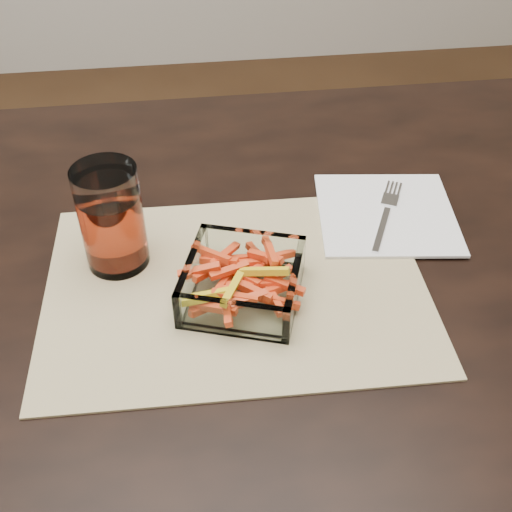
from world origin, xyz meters
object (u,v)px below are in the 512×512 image
object	(u,v)px
tumbler	(112,221)
glass_bowl	(243,284)
fork	(386,212)
dining_table	(209,319)

from	to	relation	value
tumbler	glass_bowl	bearing A→B (deg)	-29.93
fork	tumbler	bearing A→B (deg)	-147.08
glass_bowl	dining_table	bearing A→B (deg)	126.07
fork	glass_bowl	bearing A→B (deg)	-122.72
dining_table	fork	world-z (taller)	fork
dining_table	tumbler	bearing A→B (deg)	164.83
glass_bowl	fork	bearing A→B (deg)	31.63
tumbler	fork	world-z (taller)	tumbler
dining_table	glass_bowl	distance (m)	0.13
glass_bowl	tumbler	world-z (taller)	tumbler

